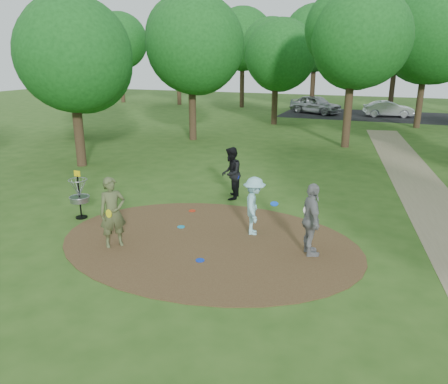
% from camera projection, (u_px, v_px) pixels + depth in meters
% --- Properties ---
extents(ground, '(100.00, 100.00, 0.00)m').
position_uv_depth(ground, '(208.00, 242.00, 12.02)').
color(ground, '#2D5119').
rests_on(ground, ground).
extents(dirt_clearing, '(8.40, 8.40, 0.02)m').
position_uv_depth(dirt_clearing, '(208.00, 242.00, 12.01)').
color(dirt_clearing, '#47301C').
rests_on(dirt_clearing, ground).
extents(parking_lot, '(14.00, 8.00, 0.01)m').
position_uv_depth(parking_lot, '(364.00, 115.00, 38.04)').
color(parking_lot, black).
rests_on(parking_lot, ground).
extents(player_observer_with_disc, '(0.81, 0.83, 1.92)m').
position_uv_depth(player_observer_with_disc, '(113.00, 213.00, 11.49)').
color(player_observer_with_disc, '#4F5933').
rests_on(player_observer_with_disc, ground).
extents(player_throwing_with_disc, '(1.17, 1.22, 1.69)m').
position_uv_depth(player_throwing_with_disc, '(254.00, 206.00, 12.34)').
color(player_throwing_with_disc, '#96D7E0').
rests_on(player_throwing_with_disc, ground).
extents(player_walking_with_disc, '(0.86, 1.02, 1.87)m').
position_uv_depth(player_walking_with_disc, '(231.00, 173.00, 15.43)').
color(player_walking_with_disc, black).
rests_on(player_walking_with_disc, ground).
extents(player_waiting_with_disc, '(0.90, 1.21, 1.91)m').
position_uv_depth(player_waiting_with_disc, '(311.00, 220.00, 10.97)').
color(player_waiting_with_disc, gray).
rests_on(player_waiting_with_disc, ground).
extents(disc_ground_cyan, '(0.22, 0.22, 0.02)m').
position_uv_depth(disc_ground_cyan, '(181.00, 227.00, 13.02)').
color(disc_ground_cyan, '#178FBE').
rests_on(disc_ground_cyan, dirt_clearing).
extents(disc_ground_blue, '(0.22, 0.22, 0.02)m').
position_uv_depth(disc_ground_blue, '(200.00, 260.00, 10.88)').
color(disc_ground_blue, '#0B2EC1').
rests_on(disc_ground_blue, dirt_clearing).
extents(disc_ground_red, '(0.22, 0.22, 0.02)m').
position_uv_depth(disc_ground_red, '(192.00, 211.00, 14.38)').
color(disc_ground_red, red).
rests_on(disc_ground_red, dirt_clearing).
extents(car_left, '(5.09, 3.70, 1.61)m').
position_uv_depth(car_left, '(316.00, 104.00, 38.87)').
color(car_left, '#919598').
rests_on(car_left, ground).
extents(car_right, '(4.21, 2.23, 1.32)m').
position_uv_depth(car_right, '(388.00, 109.00, 36.78)').
color(car_right, '#B3B3BB').
rests_on(car_right, ground).
extents(disc_golf_basket, '(0.63, 0.63, 1.54)m').
position_uv_depth(disc_golf_basket, '(79.00, 191.00, 13.57)').
color(disc_golf_basket, black).
rests_on(disc_golf_basket, ground).
extents(tree_ring, '(37.05, 46.24, 9.71)m').
position_uv_depth(tree_ring, '(327.00, 46.00, 17.47)').
color(tree_ring, '#332316').
rests_on(tree_ring, ground).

